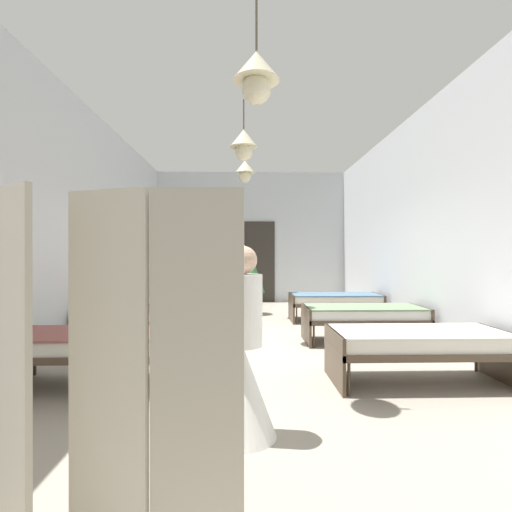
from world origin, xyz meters
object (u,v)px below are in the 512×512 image
object	(u,v)px
nurse_mid_aisle	(236,292)
privacy_screen	(104,377)
nurse_near_aisle	(243,368)
bed_left_row_0	(98,345)
potted_plant	(253,282)
bed_left_row_1	(146,316)
bed_right_row_1	(363,315)
bed_right_row_2	(335,300)
bed_left_row_2	(171,301)
bed_right_row_0	(418,343)

from	to	relation	value
nurse_mid_aisle	privacy_screen	size ratio (longest dim) A/B	0.87
nurse_near_aisle	privacy_screen	world-z (taller)	privacy_screen
bed_left_row_0	nurse_near_aisle	size ratio (longest dim) A/B	1.28
nurse_mid_aisle	potted_plant	distance (m)	0.48
bed_left_row_1	bed_right_row_1	size ratio (longest dim) A/B	1.00
bed_right_row_1	bed_right_row_2	world-z (taller)	same
bed_left_row_1	nurse_near_aisle	size ratio (longest dim) A/B	1.28
bed_left_row_2	potted_plant	xyz separation A→B (m)	(1.75, 0.94, 0.33)
bed_right_row_0	potted_plant	xyz separation A→B (m)	(-1.72, 4.74, 0.33)
nurse_mid_aisle	privacy_screen	xyz separation A→B (m)	(-0.39, -6.97, 0.32)
bed_left_row_2	privacy_screen	xyz separation A→B (m)	(0.95, -6.12, 0.41)
bed_right_row_1	nurse_near_aisle	distance (m)	3.60
bed_right_row_2	privacy_screen	distance (m)	6.63
bed_right_row_1	nurse_mid_aisle	size ratio (longest dim) A/B	1.28
bed_left_row_1	bed_right_row_0	bearing A→B (deg)	-28.64
bed_right_row_0	bed_left_row_2	xyz separation A→B (m)	(-3.48, 3.80, 0.00)
privacy_screen	bed_right_row_2	bearing A→B (deg)	86.49
bed_left_row_2	bed_right_row_2	world-z (taller)	same
bed_left_row_2	nurse_near_aisle	size ratio (longest dim) A/B	1.28
nurse_mid_aisle	privacy_screen	bearing A→B (deg)	32.42
bed_left_row_1	nurse_near_aisle	world-z (taller)	nurse_near_aisle
nurse_near_aisle	bed_left_row_1	bearing A→B (deg)	-8.25
bed_left_row_1	bed_left_row_0	bearing A→B (deg)	-90.00
bed_right_row_2	bed_right_row_0	bearing A→B (deg)	-90.00
bed_right_row_0	nurse_mid_aisle	world-z (taller)	nurse_mid_aisle
bed_right_row_1	nurse_mid_aisle	xyz separation A→B (m)	(-2.14, 2.75, 0.09)
nurse_mid_aisle	potted_plant	world-z (taller)	nurse_mid_aisle
bed_left_row_2	privacy_screen	distance (m)	6.21
bed_right_row_0	bed_left_row_1	distance (m)	3.96
bed_left_row_0	bed_left_row_2	world-z (taller)	same
bed_right_row_2	potted_plant	xyz separation A→B (m)	(-1.72, 0.94, 0.33)
bed_right_row_0	bed_right_row_2	bearing A→B (deg)	90.00
bed_right_row_0	bed_right_row_1	world-z (taller)	same
bed_left_row_0	bed_right_row_2	world-z (taller)	same
bed_right_row_0	privacy_screen	world-z (taller)	privacy_screen
bed_left_row_1	nurse_mid_aisle	xyz separation A→B (m)	(1.34, 2.75, 0.09)
bed_right_row_0	bed_left_row_2	size ratio (longest dim) A/B	1.00
bed_left_row_0	nurse_mid_aisle	world-z (taller)	nurse_mid_aisle
bed_left_row_0	bed_right_row_2	bearing A→B (deg)	47.53
bed_right_row_2	nurse_near_aisle	distance (m)	5.31
bed_left_row_0	bed_left_row_1	bearing A→B (deg)	90.00
nurse_mid_aisle	potted_plant	xyz separation A→B (m)	(0.41, 0.09, 0.24)
bed_left_row_2	nurse_near_aisle	distance (m)	5.19
bed_left_row_0	privacy_screen	xyz separation A→B (m)	(0.95, -2.32, 0.41)
bed_right_row_1	bed_right_row_2	bearing A→B (deg)	90.00
bed_left_row_0	bed_left_row_1	size ratio (longest dim) A/B	1.00
bed_left_row_1	potted_plant	bearing A→B (deg)	58.31
bed_right_row_2	potted_plant	distance (m)	1.99
nurse_near_aisle	nurse_mid_aisle	size ratio (longest dim) A/B	1.00
nurse_mid_aisle	potted_plant	size ratio (longest dim) A/B	1.15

